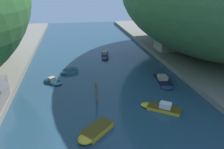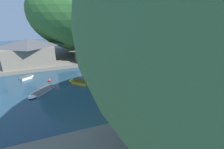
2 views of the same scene
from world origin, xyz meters
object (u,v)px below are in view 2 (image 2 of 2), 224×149
boat_mid_channel (108,98)px  channel_buoy_near (49,80)px  boat_near_quay (40,92)px  boat_far_upstream (195,74)px  boat_far_right_bank (78,82)px  boat_white_cruiser (27,77)px  person_on_quay (48,62)px  waterfront_building (29,52)px  boat_yellow_tender (158,100)px  boat_open_rowboat (148,68)px  boat_cabin_cruiser (129,67)px  person_by_boathouse (40,63)px  boathouse_shed (90,52)px

boat_mid_channel → channel_buoy_near: 15.57m
boat_near_quay → channel_buoy_near: 5.54m
boat_far_upstream → boat_far_right_bank: bearing=87.1°
boat_white_cruiser → person_on_quay: size_ratio=1.94×
person_on_quay → waterfront_building: bearing=167.8°
waterfront_building → boat_mid_channel: bearing=29.3°
waterfront_building → boat_mid_channel: size_ratio=2.60×
boat_white_cruiser → channel_buoy_near: 5.94m
boat_far_upstream → boat_yellow_tender: boat_far_upstream is taller
boat_white_cruiser → boat_near_quay: bearing=-15.0°
boat_near_quay → boat_far_right_bank: size_ratio=1.17×
boat_open_rowboat → boat_cabin_cruiser: bearing=123.7°
boat_open_rowboat → boat_far_right_bank: (2.68, -19.16, 0.06)m
channel_buoy_near → person_by_boathouse: bearing=-169.6°
boathouse_shed → boat_white_cruiser: size_ratio=2.70×
person_by_boathouse → channel_buoy_near: bearing=-66.6°
boat_yellow_tender → boat_far_upstream: bearing=-58.7°
boat_cabin_cruiser → channel_buoy_near: (2.06, -20.82, 0.06)m
waterfront_building → boat_cabin_cruiser: 26.95m
boat_near_quay → boat_far_right_bank: 8.04m
boat_cabin_cruiser → boat_open_rowboat: size_ratio=0.97×
boat_far_upstream → boat_near_quay: bearing=92.9°
boathouse_shed → boat_cabin_cruiser: size_ratio=2.57×
waterfront_building → person_on_quay: bearing=63.8°
boat_far_upstream → boat_yellow_tender: 17.49m
boat_far_upstream → boat_mid_channel: boat_far_upstream is taller
boat_far_upstream → boat_yellow_tender: (7.47, -15.81, -0.08)m
boat_white_cruiser → boat_yellow_tender: size_ratio=0.55×
boat_open_rowboat → channel_buoy_near: 25.04m
boat_near_quay → person_on_quay: (-14.80, 2.15, 1.65)m
boathouse_shed → person_by_boathouse: size_ratio=5.22×
channel_buoy_near → boat_open_rowboat: bearing=88.9°
boat_cabin_cruiser → boat_mid_channel: (14.41, -11.33, 0.06)m
boat_mid_channel → boat_far_right_bank: boat_mid_channel is taller
boat_mid_channel → waterfront_building: bearing=154.9°
boathouse_shed → boat_far_upstream: bearing=48.3°
boat_yellow_tender → person_on_quay: 30.96m
person_by_boathouse → boathouse_shed: bearing=17.4°
boat_white_cruiser → boat_open_rowboat: boat_white_cruiser is taller
boat_far_upstream → person_by_boathouse: size_ratio=3.19×
boat_far_upstream → boat_open_rowboat: boat_far_upstream is taller
waterfront_building → person_by_boathouse: bearing=43.2°
channel_buoy_near → boat_white_cruiser: bearing=-127.9°
boat_yellow_tender → boathouse_shed: bearing=17.7°
boat_far_right_bank → person_on_quay: size_ratio=2.76×
boat_open_rowboat → boat_far_right_bank: bearing=162.6°
boat_yellow_tender → person_by_boathouse: (-25.37, -19.09, 1.57)m
boat_mid_channel → person_on_quay: person_on_quay is taller
person_by_boathouse → boat_far_upstream: bearing=-14.1°
boat_cabin_cruiser → person_on_quay: (-7.53, -20.56, 1.60)m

